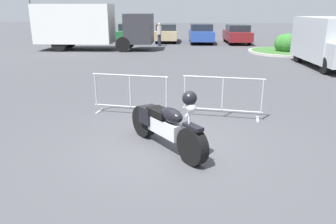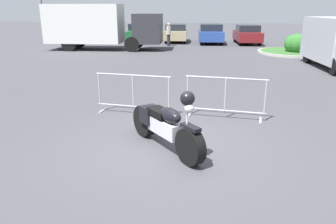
# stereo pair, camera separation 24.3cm
# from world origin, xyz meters

# --- Properties ---
(ground_plane) EXTENTS (120.00, 120.00, 0.00)m
(ground_plane) POSITION_xyz_m (0.00, 0.00, 0.00)
(ground_plane) COLOR #424247
(motorcycle) EXTENTS (1.74, 1.91, 1.35)m
(motorcycle) POSITION_xyz_m (-0.07, -0.02, 0.52)
(motorcycle) COLOR black
(motorcycle) RESTS_ON ground
(crowd_barrier_near) EXTENTS (2.06, 0.64, 1.07)m
(crowd_barrier_near) POSITION_xyz_m (-1.27, 2.12, 0.55)
(crowd_barrier_near) COLOR #9EA0A5
(crowd_barrier_near) RESTS_ON ground
(crowd_barrier_far) EXTENTS (2.06, 0.64, 1.07)m
(crowd_barrier_far) POSITION_xyz_m (1.14, 2.12, 0.55)
(crowd_barrier_far) COLOR #9EA0A5
(crowd_barrier_far) RESTS_ON ground
(box_truck) EXTENTS (7.84, 2.78, 2.98)m
(box_truck) POSITION_xyz_m (-7.22, 15.70, 1.64)
(box_truck) COLOR silver
(box_truck) RESTS_ON ground
(parked_car_white) EXTENTS (1.96, 4.12, 1.35)m
(parked_car_white) POSITION_xyz_m (-11.39, 21.39, 0.69)
(parked_car_white) COLOR white
(parked_car_white) RESTS_ON ground
(parked_car_silver) EXTENTS (2.16, 4.53, 1.49)m
(parked_car_silver) POSITION_xyz_m (-8.50, 21.83, 0.76)
(parked_car_silver) COLOR #B7BABF
(parked_car_silver) RESTS_ON ground
(parked_car_green) EXTENTS (2.20, 4.61, 1.52)m
(parked_car_green) POSITION_xyz_m (-5.60, 21.31, 0.77)
(parked_car_green) COLOR #236B38
(parked_car_green) RESTS_ON ground
(parked_car_tan) EXTENTS (2.13, 4.47, 1.47)m
(parked_car_tan) POSITION_xyz_m (-2.70, 21.88, 0.74)
(parked_car_tan) COLOR tan
(parked_car_tan) RESTS_ON ground
(parked_car_blue) EXTENTS (2.21, 4.64, 1.53)m
(parked_car_blue) POSITION_xyz_m (0.19, 21.27, 0.77)
(parked_car_blue) COLOR #284799
(parked_car_blue) RESTS_ON ground
(parked_car_maroon) EXTENTS (2.13, 4.47, 1.47)m
(parked_car_maroon) POSITION_xyz_m (3.09, 21.29, 0.75)
(parked_car_maroon) COLOR maroon
(parked_car_maroon) RESTS_ON ground
(pedestrian) EXTENTS (0.48, 0.48, 1.69)m
(pedestrian) POSITION_xyz_m (-2.85, 18.64, 0.92)
(pedestrian) COLOR #262838
(pedestrian) RESTS_ON ground
(planter_island) EXTENTS (4.47, 4.47, 1.25)m
(planter_island) POSITION_xyz_m (5.60, 15.49, 0.37)
(planter_island) COLOR #ADA89E
(planter_island) RESTS_ON ground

